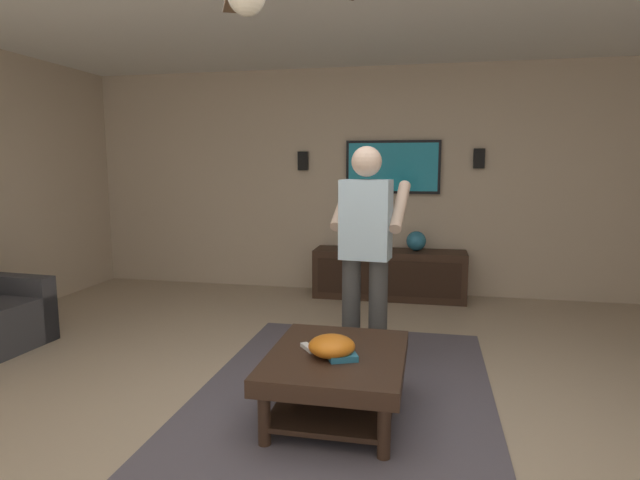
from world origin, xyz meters
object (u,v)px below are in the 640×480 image
Objects in this scene: wall_speaker_left at (479,158)px; vase_round at (416,241)px; person_standing at (366,243)px; tv at (393,167)px; bowl at (332,346)px; book at (341,354)px; media_console at (389,274)px; wall_speaker_right at (303,161)px; coffee_table at (337,369)px; remote_white at (308,348)px.

vase_round is at bearing 107.69° from wall_speaker_left.
person_standing is 7.45× the size of wall_speaker_left.
wall_speaker_left is at bearing 90.79° from tv.
book is (0.00, -0.05, -0.04)m from bowl.
wall_speaker_left reaches higher than media_console.
wall_speaker_left reaches higher than book.
bowl is at bearing -163.59° from wall_speaker_right.
tv is 0.96m from wall_speaker_left.
tv reaches higher than person_standing.
coffee_table is 4.55× the size of book.
person_standing is 1.03m from remote_white.
coffee_table is 4.55× the size of vase_round.
wall_speaker_left is at bearing -90.00° from wall_speaker_right.
bowl is 1.24× the size of wall_speaker_left.
tv is 4.89× the size of wall_speaker_right.
wall_speaker_right is (0.25, 1.06, 1.28)m from media_console.
media_console is 11.33× the size of remote_white.
wall_speaker_right is (0.01, 1.06, 0.07)m from tv.
bowl reaches higher than remote_white.
tv is 3.39m from book.
person_standing is at bearing -0.62° from tv.
vase_round is at bearing -29.05° from book.
wall_speaker_left is at bearing -18.15° from coffee_table.
vase_round is 1.63m from wall_speaker_right.
media_console reaches higher than coffee_table.
bowl is at bearing 161.90° from wall_speaker_left.
media_console is at bearing -2.08° from bowl.
book is at bearing -1.09° from media_console.
book is (-3.22, 0.06, -1.06)m from tv.
bowl is 3.59m from wall_speaker_left.
person_standing is 10.93× the size of remote_white.
tv is 0.66× the size of person_standing.
remote_white is 0.68× the size of book.
person_standing is 7.45× the size of wall_speaker_right.
media_console is 6.21× the size of bowl.
media_console is 1.68m from wall_speaker_right.
vase_round is at bearing -98.84° from wall_speaker_right.
person_standing is 5.99× the size of bowl.
wall_speaker_right is (3.16, 0.80, 1.14)m from remote_white.
person_standing reaches higher than book.
vase_round is (3.02, -0.35, 0.24)m from book.
remote_white is 3.01m from vase_round.
remote_white is at bearing 170.05° from person_standing.
bowl is (-0.93, 0.08, -0.47)m from person_standing.
book is 3.58m from wall_speaker_left.
wall_speaker_left reaches higher than bowl.
wall_speaker_right reaches higher than person_standing.
tv reaches higher than media_console.
media_console is at bearing -43.30° from remote_white.
person_standing is at bearing -5.14° from bowl.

